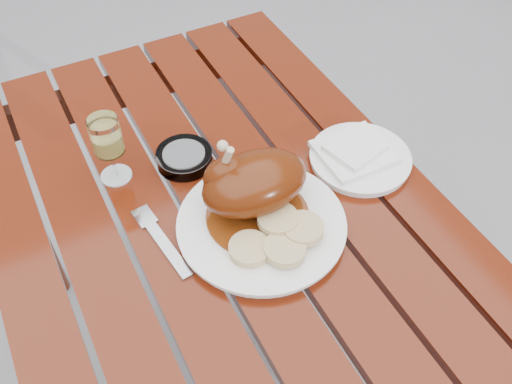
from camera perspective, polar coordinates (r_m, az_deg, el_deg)
table at (r=1.36m, az=-2.76°, el=-12.58°), size 0.80×1.20×0.75m
dinner_plate at (r=1.03m, az=0.55°, el=-3.35°), size 0.38×0.38×0.02m
roast_duck at (r=1.01m, az=-0.50°, el=0.90°), size 0.20×0.19×0.14m
bread_dumplings at (r=0.98m, az=2.30°, el=-4.45°), size 0.17×0.13×0.03m
wine_glass at (r=1.10m, az=-14.43°, el=4.13°), size 0.07×0.07×0.14m
side_plate at (r=1.16m, az=10.37°, el=3.30°), size 0.20×0.20×0.02m
napkin at (r=1.15m, az=9.77°, el=3.96°), size 0.14×0.13×0.01m
ashtray at (r=1.15m, az=-7.19°, el=3.43°), size 0.13×0.13×0.03m
fork at (r=1.02m, az=-9.15°, el=-5.17°), size 0.04×0.17×0.01m
knife at (r=1.06m, az=3.59°, el=-1.64°), size 0.03×0.24×0.01m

